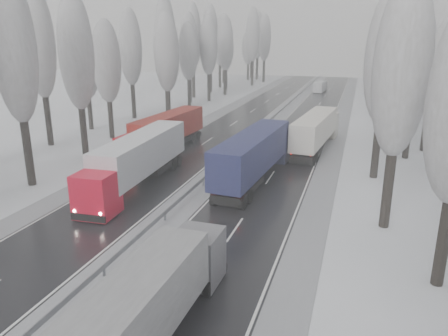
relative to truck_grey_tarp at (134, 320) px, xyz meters
The scene contains 57 objects.
ground 5.78m from the truck_grey_tarp, 161.85° to the left, with size 260.00×260.00×0.00m, color white.
carriageway_right 31.74m from the truck_grey_tarp, 89.64° to the left, with size 7.50×200.00×0.03m, color black.
carriageway_left 33.36m from the truck_grey_tarp, 108.02° to the left, with size 7.50×200.00×0.03m, color black.
median_slush 32.13m from the truck_grey_tarp, 99.06° to the left, with size 3.00×200.00×0.04m, color #97999F.
shoulder_right 32.15m from the truck_grey_tarp, 80.76° to the left, with size 2.40×200.00×0.04m, color #97999F.
shoulder_left 35.21m from the truck_grey_tarp, 115.72° to the left, with size 2.40×200.00×0.04m, color #97999F.
median_guardrail 32.09m from the truck_grey_tarp, 99.07° to the left, with size 0.12×200.00×0.76m.
tree_16 21.69m from the truck_grey_tarp, 60.04° to the left, with size 3.60×3.60×16.53m.
tree_18 31.36m from the truck_grey_tarp, 71.75° to the left, with size 3.60×3.60×16.58m.
tree_19 36.66m from the truck_grey_tarp, 65.39° to the left, with size 3.60×3.60×14.57m.
tree_20 39.78m from the truck_grey_tarp, 70.76° to the left, with size 3.60×3.60×15.71m.
tree_21 44.59m from the truck_grey_tarp, 69.73° to the left, with size 3.60×3.60×18.62m.
tree_22 49.40m from the truck_grey_tarp, 75.78° to the left, with size 3.60×3.60×15.86m.
tree_24 55.31m from the truck_grey_tarp, 76.29° to the left, with size 3.60×3.60×20.49m.
tree_26 64.91m from the truck_grey_tarp, 78.75° to the left, with size 3.60×3.60×18.78m.
tree_27 70.35m from the truck_grey_tarp, 73.62° to the left, with size 3.60×3.60×17.62m.
tree_28 75.19m from the truck_grey_tarp, 81.28° to the left, with size 3.60×3.60×19.62m.
tree_29 80.37m from the truck_grey_tarp, 76.48° to the left, with size 3.60×3.60×18.11m.
tree_30 84.66m from the truck_grey_tarp, 82.13° to the left, with size 3.60×3.60×17.86m.
tree_31 89.61m from the truck_grey_tarp, 78.72° to the left, with size 3.60×3.60×18.58m.
tree_32 92.03m from the truck_grey_tarp, 82.74° to the left, with size 3.60×3.60×17.33m.
tree_33 96.26m from the truck_grey_tarp, 81.18° to the left, with size 3.60×3.60×14.33m.
tree_34 98.97m from the truck_grey_tarp, 83.78° to the left, with size 3.60×3.60×17.63m.
tree_35 104.33m from the truck_grey_tarp, 78.96° to the left, with size 3.60×3.60×18.25m.
tree_36 109.01m from the truck_grey_tarp, 83.66° to the left, with size 3.60×3.60×20.23m.
tree_37 113.72m from the truck_grey_tarp, 80.37° to the left, with size 3.60×3.60×16.37m.
tree_38 119.53m from the truck_grey_tarp, 83.41° to the left, with size 3.60×3.60×17.97m.
tree_39 123.76m from the truck_grey_tarp, 82.32° to the left, with size 3.60×3.60×16.19m.
tree_56 27.94m from the truck_grey_tarp, 138.70° to the left, with size 3.60×3.60×18.12m.
tree_58 34.24m from the truck_grey_tarp, 127.57° to the left, with size 3.60×3.60×17.21m.
tree_59 42.20m from the truck_grey_tarp, 132.67° to the left, with size 3.60×3.60×18.41m.
tree_60 43.11m from the truck_grey_tarp, 122.45° to the left, with size 3.60×3.60×14.84m.
tree_61 49.50m from the truck_grey_tarp, 125.63° to the left, with size 3.60×3.60×13.95m.
tree_62 49.86m from the truck_grey_tarp, 112.71° to the left, with size 3.60×3.60×16.04m.
tree_63 56.89m from the truck_grey_tarp, 118.58° to the left, with size 3.60×3.60×16.88m.
tree_64 59.65m from the truck_grey_tarp, 113.21° to the left, with size 3.60×3.60×15.42m.
tree_65 64.36m from the truck_grey_tarp, 113.27° to the left, with size 3.60×3.60×19.48m.
tree_66 68.50m from the truck_grey_tarp, 109.93° to the left, with size 3.60×3.60×15.23m.
tree_67 72.84m from the truck_grey_tarp, 109.88° to the left, with size 3.60×3.60×17.09m.
tree_68 74.48m from the truck_grey_tarp, 107.00° to the left, with size 3.60×3.60×16.65m.
tree_69 79.96m from the truck_grey_tarp, 109.50° to the left, with size 3.60×3.60×19.35m.
tree_70 84.08m from the truck_grey_tarp, 104.81° to the left, with size 3.60×3.60×17.09m.
tree_71 89.38m from the truck_grey_tarp, 107.12° to the left, with size 3.60×3.60×19.61m.
tree_72 93.62m from the truck_grey_tarp, 104.89° to the left, with size 3.60×3.60×15.11m.
tree_73 98.34m from the truck_grey_tarp, 105.92° to the left, with size 3.60×3.60×17.22m.
tree_74 103.49m from the truck_grey_tarp, 101.27° to the left, with size 3.60×3.60×19.68m.
tree_75 109.41m from the truck_grey_tarp, 105.57° to the left, with size 3.60×3.60×18.60m.
tree_76 112.43m from the truck_grey_tarp, 99.82° to the left, with size 3.60×3.60×18.55m.
tree_77 117.22m from the truck_grey_tarp, 102.19° to the left, with size 3.60×3.60×14.32m.
tree_78 119.58m from the truck_grey_tarp, 100.94° to the left, with size 3.60×3.60×19.55m.
tree_79 123.91m from the truck_grey_tarp, 101.85° to the left, with size 3.60×3.60×17.07m.
truck_grey_tarp is the anchor object (origin of this frame).
truck_blue_box 24.54m from the truck_grey_tarp, 92.07° to the left, with size 4.10×18.00×4.58m.
truck_cream_box 37.70m from the truck_grey_tarp, 85.22° to the left, with size 4.16×16.67×4.24m.
box_truck_distant 92.01m from the truck_grey_tarp, 90.98° to the left, with size 2.66×6.78×2.47m.
truck_red_white 22.10m from the truck_grey_tarp, 117.83° to the left, with size 3.46×17.41×4.44m.
truck_red_red 34.11m from the truck_grey_tarp, 112.84° to the left, with size 3.74×16.36×4.16m.
Camera 1 is at (12.72, -14.42, 12.87)m, focal length 35.00 mm.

